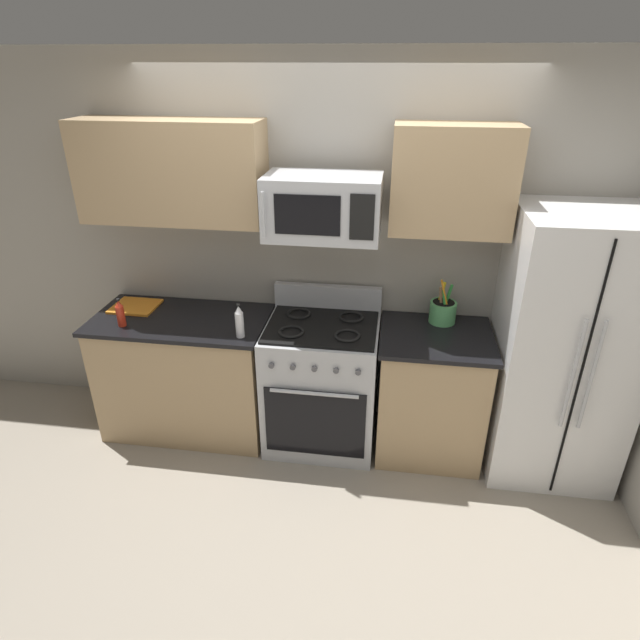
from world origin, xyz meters
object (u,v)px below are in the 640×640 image
Objects in this scene: refrigerator at (562,349)px; utensil_crock at (443,311)px; bottle_hot_sauce at (120,314)px; range_oven at (322,382)px; bottle_vinegar at (239,322)px; cutting_board at (135,306)px; microwave at (323,207)px.

refrigerator reaches higher than utensil_crock.
utensil_crock is at bearing 9.84° from bottle_hot_sauce.
utensil_crock is 1.64× the size of bottle_hot_sauce.
range_oven is at bearing 179.36° from refrigerator.
range_oven is 0.77m from bottle_vinegar.
bottle_vinegar is (0.88, -0.32, 0.10)m from cutting_board.
microwave reaches higher than bottle_vinegar.
cutting_board is at bearing 177.42° from refrigerator.
utensil_crock is at bearing 163.65° from refrigerator.
bottle_hot_sauce is 0.83m from bottle_vinegar.
microwave reaches higher than refrigerator.
utensil_crock is 1.36m from bottle_vinegar.
microwave reaches higher than utensil_crock.
refrigerator is 1.75m from microwave.
range_oven is 1.44m from bottle_hot_sauce.
bottle_hot_sauce reaches higher than cutting_board.
bottle_vinegar is at bearing -20.04° from cutting_board.
range_oven is at bearing 7.26° from bottle_hot_sauce.
utensil_crock is 1.39× the size of bottle_vinegar.
microwave is 1.60m from cutting_board.
refrigerator reaches higher than bottle_hot_sauce.
microwave reaches higher than bottle_hot_sauce.
utensil_crock reaches higher than cutting_board.
cutting_board is at bearing -177.75° from utensil_crock.
refrigerator reaches higher than range_oven.
microwave is at bearing 24.89° from bottle_vinegar.
cutting_board is (-2.92, 0.13, 0.04)m from refrigerator.
bottle_vinegar is at bearing -174.74° from refrigerator.
refrigerator is at bearing -16.35° from utensil_crock.
utensil_crock reaches higher than range_oven.
bottle_vinegar is at bearing -2.44° from bottle_hot_sauce.
range_oven is at bearing -89.92° from microwave.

